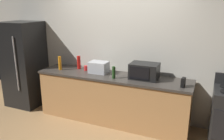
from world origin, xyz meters
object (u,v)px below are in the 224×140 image
object	(u,v)px
cordless_phone	(183,82)
mug_red	(86,68)
bottle_hot_sauce	(79,62)
bottle_wine	(114,73)
refrigerator	(25,64)
microwave	(144,71)
toaster_oven	(99,67)
bottle_dish_soap	(60,63)

from	to	relation	value
cordless_phone	mug_red	xyz separation A→B (m)	(-1.84, 0.22, -0.03)
cordless_phone	mug_red	bearing A→B (deg)	-178.13
bottle_hot_sauce	mug_red	xyz separation A→B (m)	(0.19, -0.06, -0.08)
mug_red	cordless_phone	bearing A→B (deg)	-6.94
cordless_phone	bottle_hot_sauce	bearing A→B (deg)	-179.05
bottle_hot_sauce	bottle_wine	xyz separation A→B (m)	(0.88, -0.31, -0.02)
refrigerator	microwave	distance (m)	2.64
refrigerator	toaster_oven	world-z (taller)	refrigerator
refrigerator	cordless_phone	xyz separation A→B (m)	(3.30, -0.12, 0.07)
bottle_hot_sauce	mug_red	world-z (taller)	bottle_hot_sauce
microwave	toaster_oven	distance (m)	0.88
refrigerator	bottle_hot_sauce	size ratio (longest dim) A/B	6.95
bottle_dish_soap	mug_red	xyz separation A→B (m)	(0.49, 0.16, -0.09)
toaster_oven	microwave	bearing A→B (deg)	-0.80
bottle_wine	microwave	bearing A→B (deg)	22.35
cordless_phone	bottle_dish_soap	size ratio (longest dim) A/B	0.56
toaster_oven	cordless_phone	distance (m)	1.56
bottle_wine	bottle_hot_sauce	bearing A→B (deg)	160.77
microwave	cordless_phone	distance (m)	0.69
toaster_oven	bottle_dish_soap	world-z (taller)	bottle_dish_soap
microwave	bottle_dish_soap	world-z (taller)	microwave
mug_red	toaster_oven	bearing A→B (deg)	-7.59
microwave	bottle_wine	size ratio (longest dim) A/B	2.26
refrigerator	toaster_oven	bearing A→B (deg)	1.97
cordless_phone	bottle_dish_soap	world-z (taller)	bottle_dish_soap
cordless_phone	bottle_wine	world-z (taller)	bottle_wine
toaster_oven	cordless_phone	world-z (taller)	toaster_oven
bottle_hot_sauce	bottle_wine	world-z (taller)	bottle_hot_sauce
toaster_oven	cordless_phone	size ratio (longest dim) A/B	2.27
bottle_hot_sauce	cordless_phone	bearing A→B (deg)	-7.86
bottle_wine	mug_red	size ratio (longest dim) A/B	2.26
refrigerator	microwave	world-z (taller)	refrigerator
microwave	mug_red	bearing A→B (deg)	177.48
refrigerator	microwave	size ratio (longest dim) A/B	3.75
cordless_phone	bottle_hot_sauce	distance (m)	2.06
cordless_phone	bottle_hot_sauce	size ratio (longest dim) A/B	0.58
bottle_hot_sauce	bottle_dish_soap	bearing A→B (deg)	-143.96
refrigerator	mug_red	world-z (taller)	refrigerator
toaster_oven	bottle_hot_sauce	size ratio (longest dim) A/B	1.31
bottle_wine	bottle_dish_soap	distance (m)	1.18
bottle_dish_soap	mug_red	world-z (taller)	bottle_dish_soap
microwave	bottle_hot_sauce	size ratio (longest dim) A/B	1.85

